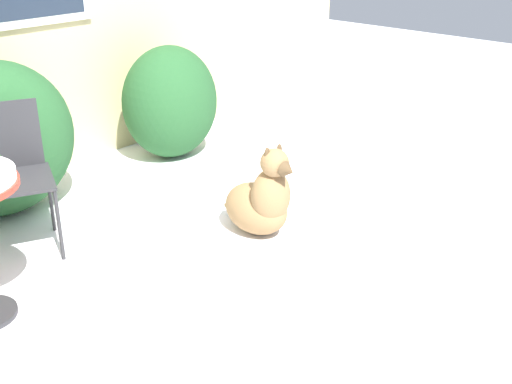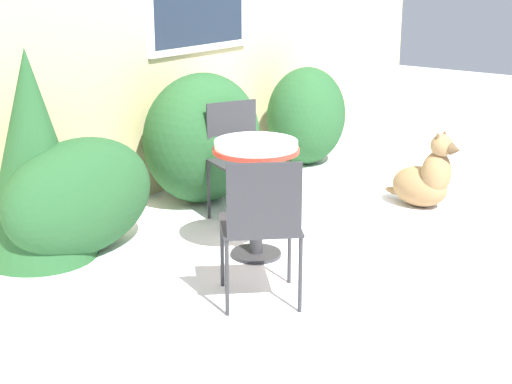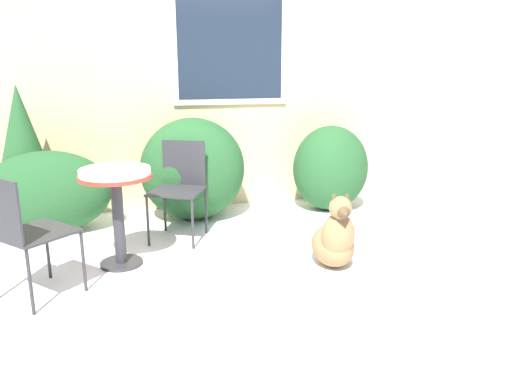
% 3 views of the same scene
% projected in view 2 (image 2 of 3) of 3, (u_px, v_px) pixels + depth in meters
% --- Properties ---
extents(ground_plane, '(16.00, 16.00, 0.00)m').
position_uv_depth(ground_plane, '(410.00, 228.00, 5.94)').
color(ground_plane, white).
extents(shrub_left, '(1.20, 0.64, 0.81)m').
position_uv_depth(shrub_left, '(80.00, 197.00, 5.34)').
color(shrub_left, '#235128').
rests_on(shrub_left, ground_plane).
extents(shrub_middle, '(1.09, 0.86, 1.07)m').
position_uv_depth(shrub_middle, '(202.00, 138.00, 6.45)').
color(shrub_middle, '#235128').
rests_on(shrub_middle, ground_plane).
extents(shrub_right, '(0.85, 0.73, 0.95)m').
position_uv_depth(shrub_right, '(306.00, 116.00, 7.63)').
color(shrub_right, '#235128').
rests_on(shrub_right, ground_plane).
extents(evergreen_bush, '(0.78, 0.78, 1.43)m').
position_uv_depth(evergreen_bush, '(33.00, 155.00, 5.19)').
color(evergreen_bush, '#235128').
rests_on(evergreen_bush, ground_plane).
extents(patio_table, '(0.58, 0.58, 0.81)m').
position_uv_depth(patio_table, '(256.00, 166.00, 5.22)').
color(patio_table, '#2D2D30').
rests_on(patio_table, ground_plane).
extents(patio_chair_near_table, '(0.61, 0.61, 0.91)m').
position_uv_depth(patio_chair_near_table, '(240.00, 155.00, 6.00)').
color(patio_chair_near_table, '#2D2D30').
rests_on(patio_chair_near_table, ground_plane).
extents(patio_chair_far_side, '(0.65, 0.65, 0.91)m').
position_uv_depth(patio_chair_far_side, '(261.00, 222.00, 4.52)').
color(patio_chair_far_side, '#2D2D30').
rests_on(patio_chair_far_side, ground_plane).
extents(dog, '(0.40, 0.69, 0.65)m').
position_uv_depth(dog, '(426.00, 180.00, 6.37)').
color(dog, '#937047').
rests_on(dog, ground_plane).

